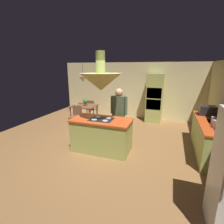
% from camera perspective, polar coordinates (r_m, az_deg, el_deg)
% --- Properties ---
extents(ground, '(8.16, 8.16, 0.00)m').
position_cam_1_polar(ground, '(5.23, -2.55, -11.64)').
color(ground, olive).
extents(wall_back, '(6.80, 0.10, 2.55)m').
position_cam_1_polar(wall_back, '(8.05, 6.63, 7.22)').
color(wall_back, beige).
rests_on(wall_back, ground).
extents(kitchen_island, '(1.67, 0.87, 0.95)m').
position_cam_1_polar(kitchen_island, '(4.87, -3.50, -7.66)').
color(kitchen_island, '#A8B259').
rests_on(kitchen_island, ground).
extents(counter_run_right, '(0.73, 2.28, 0.93)m').
position_cam_1_polar(counter_run_right, '(5.38, 29.84, -7.40)').
color(counter_run_right, '#A8B259').
rests_on(counter_run_right, ground).
extents(oven_tower, '(0.66, 0.62, 2.08)m').
position_cam_1_polar(oven_tower, '(7.52, 14.08, 4.54)').
color(oven_tower, '#A8B259').
rests_on(oven_tower, ground).
extents(dining_table, '(1.01, 0.87, 0.76)m').
position_cam_1_polar(dining_table, '(7.33, -9.41, 1.42)').
color(dining_table, brown).
rests_on(dining_table, ground).
extents(person_at_island, '(0.53, 0.23, 1.72)m').
position_cam_1_polar(person_at_island, '(5.23, 2.32, -0.02)').
color(person_at_island, tan).
rests_on(person_at_island, ground).
extents(range_hood, '(1.10, 1.10, 1.00)m').
position_cam_1_polar(range_hood, '(4.51, -3.80, 10.41)').
color(range_hood, '#A8B259').
extents(pendant_light_over_table, '(0.32, 0.32, 0.82)m').
position_cam_1_polar(pendant_light_over_table, '(7.15, -9.82, 10.88)').
color(pendant_light_over_table, beige).
extents(chair_facing_island, '(0.40, 0.40, 0.87)m').
position_cam_1_polar(chair_facing_island, '(6.82, -11.99, -1.03)').
color(chair_facing_island, brown).
rests_on(chair_facing_island, ground).
extents(chair_by_back_wall, '(0.40, 0.40, 0.87)m').
position_cam_1_polar(chair_by_back_wall, '(7.93, -7.09, 1.41)').
color(chair_by_back_wall, brown).
rests_on(chair_by_back_wall, ground).
extents(potted_plant_on_table, '(0.20, 0.20, 0.30)m').
position_cam_1_polar(potted_plant_on_table, '(7.15, -8.96, 3.36)').
color(potted_plant_on_table, '#99382D').
rests_on(potted_plant_on_table, dining_table).
extents(cup_on_table, '(0.07, 0.07, 0.09)m').
position_cam_1_polar(cup_on_table, '(7.23, -11.97, 2.35)').
color(cup_on_table, white).
rests_on(cup_on_table, dining_table).
extents(canister_flour, '(0.13, 0.13, 0.20)m').
position_cam_1_polar(canister_flour, '(4.69, 31.80, -3.55)').
color(canister_flour, silver).
rests_on(canister_flour, counter_run_right).
extents(canister_sugar, '(0.12, 0.12, 0.15)m').
position_cam_1_polar(canister_sugar, '(4.86, 31.34, -3.20)').
color(canister_sugar, silver).
rests_on(canister_sugar, counter_run_right).
extents(canister_tea, '(0.10, 0.10, 0.19)m').
position_cam_1_polar(canister_tea, '(5.02, 30.98, -2.38)').
color(canister_tea, silver).
rests_on(canister_tea, counter_run_right).
extents(microwave_on_counter, '(0.46, 0.36, 0.28)m').
position_cam_1_polar(microwave_on_counter, '(5.84, 29.47, 0.45)').
color(microwave_on_counter, '#232326').
rests_on(microwave_on_counter, counter_run_right).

